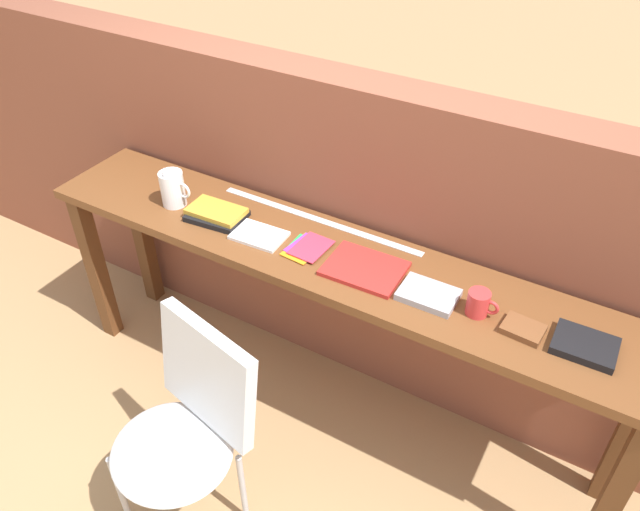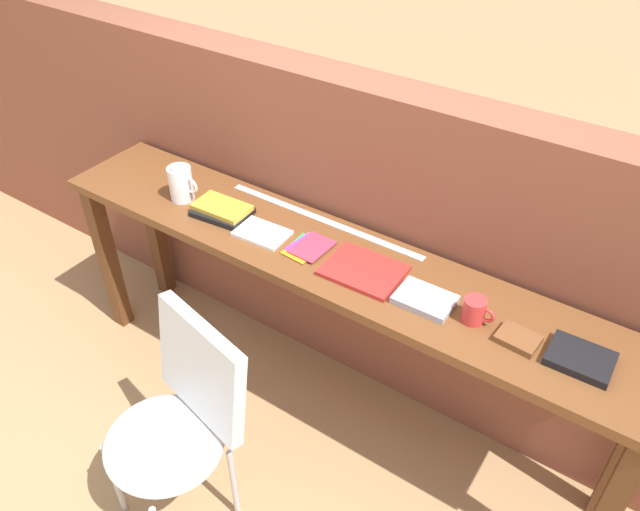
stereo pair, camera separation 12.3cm
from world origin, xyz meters
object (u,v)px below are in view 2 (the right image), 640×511
(leather_journal_brown, at_px, (518,339))
(book_open_centre, at_px, (363,270))
(chair_white_moulded, at_px, (177,419))
(pitcher_white, at_px, (181,183))
(magazine_cycling, at_px, (262,233))
(mug, at_px, (475,310))
(pamphlet_pile_colourful, at_px, (308,247))
(book_repair_rightmost, at_px, (580,359))
(book_stack_leftmost, at_px, (222,210))

(leather_journal_brown, bearing_deg, book_open_centre, -177.77)
(chair_white_moulded, bearing_deg, pitcher_white, 129.53)
(magazine_cycling, bearing_deg, pitcher_white, 175.49)
(mug, bearing_deg, pitcher_white, -179.92)
(pamphlet_pile_colourful, bearing_deg, pitcher_white, -178.72)
(pitcher_white, distance_m, mug, 1.32)
(pitcher_white, distance_m, book_open_centre, 0.89)
(mug, height_order, book_repair_rightmost, mug)
(pamphlet_pile_colourful, bearing_deg, book_repair_rightmost, 0.12)
(book_stack_leftmost, relative_size, leather_journal_brown, 1.86)
(magazine_cycling, relative_size, mug, 1.86)
(pitcher_white, distance_m, book_repair_rightmost, 1.67)
(mug, bearing_deg, chair_white_moulded, -138.44)
(chair_white_moulded, relative_size, leather_journal_brown, 6.86)
(book_stack_leftmost, distance_m, leather_journal_brown, 1.26)
(book_open_centre, bearing_deg, chair_white_moulded, -117.56)
(book_stack_leftmost, relative_size, pamphlet_pile_colourful, 1.30)
(book_stack_leftmost, bearing_deg, book_open_centre, 0.53)
(book_stack_leftmost, xyz_separation_m, pamphlet_pile_colourful, (0.42, 0.01, -0.01))
(book_stack_leftmost, xyz_separation_m, leather_journal_brown, (1.26, -0.01, -0.01))
(pamphlet_pile_colourful, relative_size, mug, 1.69)
(magazine_cycling, relative_size, book_open_centre, 0.73)
(book_stack_leftmost, bearing_deg, leather_journal_brown, -0.61)
(book_open_centre, bearing_deg, pamphlet_pile_colourful, 177.69)
(pitcher_white, xyz_separation_m, pamphlet_pile_colourful, (0.64, 0.01, -0.07))
(magazine_cycling, xyz_separation_m, mug, (0.88, 0.01, 0.04))
(mug, bearing_deg, magazine_cycling, -179.04)
(pitcher_white, bearing_deg, chair_white_moulded, -50.47)
(pitcher_white, relative_size, magazine_cycling, 0.90)
(pamphlet_pile_colourful, relative_size, book_open_centre, 0.66)
(pamphlet_pile_colourful, bearing_deg, book_stack_leftmost, -178.84)
(mug, distance_m, leather_journal_brown, 0.16)
(pitcher_white, relative_size, book_repair_rightmost, 0.94)
(pamphlet_pile_colourful, xyz_separation_m, mug, (0.68, -0.01, 0.04))
(book_repair_rightmost, bearing_deg, mug, -178.95)
(book_open_centre, relative_size, leather_journal_brown, 2.17)
(chair_white_moulded, xyz_separation_m, book_stack_leftmost, (-0.34, 0.68, 0.37))
(pitcher_white, xyz_separation_m, book_repair_rightmost, (1.67, 0.02, -0.06))
(book_stack_leftmost, height_order, pamphlet_pile_colourful, book_stack_leftmost)
(book_stack_leftmost, relative_size, mug, 2.19)
(book_stack_leftmost, xyz_separation_m, book_repair_rightmost, (1.45, 0.01, -0.01))
(chair_white_moulded, distance_m, book_open_centre, 0.84)
(pamphlet_pile_colourful, distance_m, mug, 0.68)
(book_stack_leftmost, height_order, book_repair_rightmost, book_stack_leftmost)
(leather_journal_brown, bearing_deg, pitcher_white, -176.15)
(pitcher_white, bearing_deg, pamphlet_pile_colourful, 1.28)
(chair_white_moulded, height_order, mug, mug)
(chair_white_moulded, xyz_separation_m, mug, (0.76, 0.68, 0.40))
(pitcher_white, distance_m, magazine_cycling, 0.44)
(magazine_cycling, bearing_deg, chair_white_moulded, -82.65)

